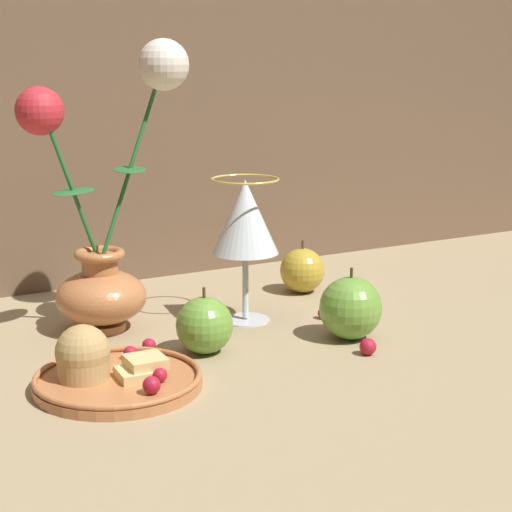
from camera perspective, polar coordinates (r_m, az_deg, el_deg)
name	(u,v)px	position (r m, az deg, el deg)	size (l,w,h in m)	color
ground_plane	(201,343)	(1.04, -3.72, -5.82)	(2.40, 2.40, 0.00)	#9E8966
vase	(105,231)	(1.07, -10.06, 1.63)	(0.21, 0.11, 0.36)	#B77042
plate_with_pastries	(108,371)	(0.91, -9.82, -7.59)	(0.18, 0.18, 0.07)	#B77042
wine_glass	(245,221)	(1.09, -0.72, 2.33)	(0.09, 0.09, 0.19)	silver
apple_beside_vase	(351,308)	(1.05, 6.33, -3.47)	(0.08, 0.08, 0.09)	#669938
apple_near_glass	(204,325)	(0.99, -3.46, -4.63)	(0.07, 0.07, 0.08)	#669938
apple_at_table_edge	(302,270)	(1.25, 3.11, -0.96)	(0.07, 0.07, 0.08)	#B2932D
berry_near_plate	(359,314)	(1.13, 6.86, -3.86)	(0.01, 0.01, 0.01)	#AD192D
berry_front_center	(149,345)	(1.01, -7.16, -5.93)	(0.02, 0.02, 0.02)	#AD192D
berry_by_glass_stem	(324,313)	(1.13, 4.53, -3.82)	(0.02, 0.02, 0.02)	#AD192D
berry_under_candlestick	(368,347)	(1.00, 7.47, -6.02)	(0.02, 0.02, 0.02)	#AD192D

